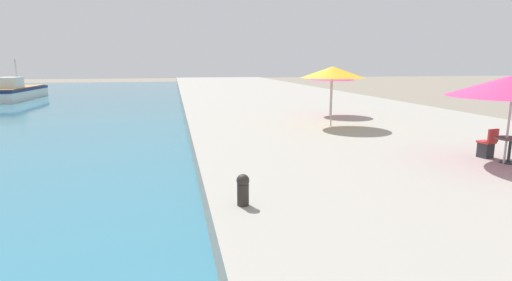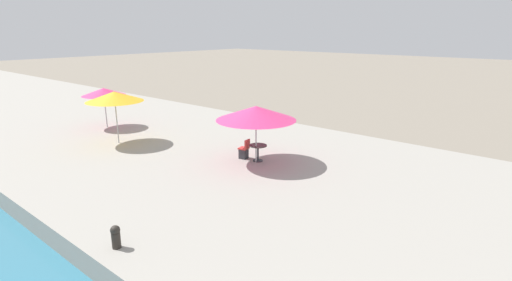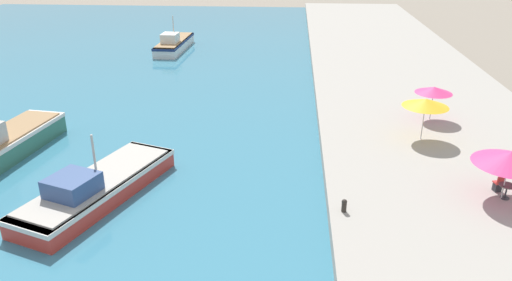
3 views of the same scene
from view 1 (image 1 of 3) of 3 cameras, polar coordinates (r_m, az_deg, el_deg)
name	(u,v)px [view 1 (image 1 of 3)]	position (r m, az deg, el deg)	size (l,w,h in m)	color
quay_promenade	(276,101)	(34.67, 2.82, 5.72)	(16.00, 90.00, 0.78)	#A39E93
fishing_boat_far	(18,91)	(46.10, -30.90, 6.03)	(2.86, 9.48, 3.90)	silver
cafe_umbrella_white	(333,72)	(18.26, 10.89, 9.56)	(2.86, 2.86, 2.68)	#B7B7B7
cafe_umbrella_striped	(331,76)	(22.22, 10.70, 9.04)	(2.53, 2.53, 2.36)	#B7B7B7
cafe_table	(510,145)	(13.54, 32.55, -0.54)	(0.80, 0.80, 0.74)	#333338
cafe_chair_left	(487,147)	(14.00, 30.06, -0.84)	(0.47, 0.50, 0.91)	#2D2D33
mooring_bollard	(243,189)	(8.12, -1.88, -6.91)	(0.26, 0.26, 0.65)	#2D2823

